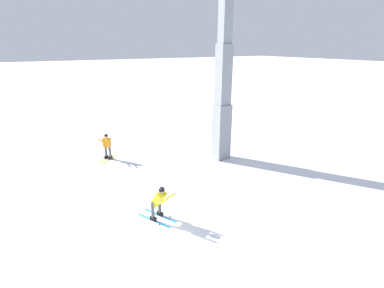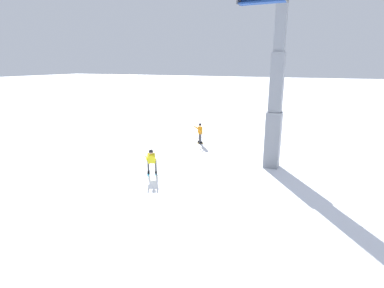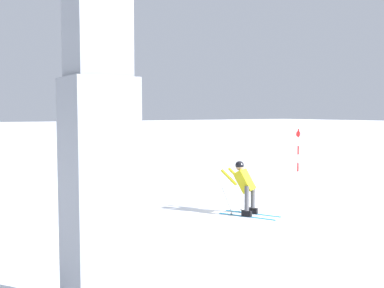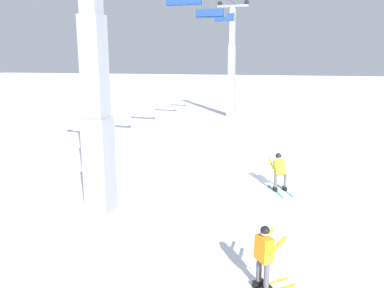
{
  "view_description": "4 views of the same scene",
  "coord_description": "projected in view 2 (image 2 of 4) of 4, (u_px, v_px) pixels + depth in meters",
  "views": [
    {
      "loc": [
        8.33,
        -2.57,
        6.67
      ],
      "look_at": [
        -1.55,
        3.2,
        2.6
      ],
      "focal_mm": 26.12,
      "sensor_mm": 36.0,
      "label": 1
    },
    {
      "loc": [
        13.17,
        9.74,
        6.1
      ],
      "look_at": [
        -1.38,
        3.31,
        1.84
      ],
      "focal_mm": 28.18,
      "sensor_mm": 36.0,
      "label": 2
    },
    {
      "loc": [
        -10.38,
        9.34,
        2.91
      ],
      "look_at": [
        -0.4,
        2.78,
        2.06
      ],
      "focal_mm": 42.18,
      "sensor_mm": 36.0,
      "label": 3
    },
    {
      "loc": [
        -16.35,
        0.34,
        5.26
      ],
      "look_at": [
        -0.07,
        5.08,
        1.59
      ],
      "focal_mm": 36.04,
      "sensor_mm": 36.0,
      "label": 4
    }
  ],
  "objects": [
    {
      "name": "skier_carving_main",
      "position": [
        151.0,
        160.0,
        16.88
      ],
      "size": [
        1.78,
        1.27,
        1.67
      ],
      "color": "#198CCC",
      "rests_on": "ground_plane"
    },
    {
      "name": "skier_distant_uphill",
      "position": [
        200.0,
        132.0,
        23.55
      ],
      "size": [
        1.42,
        1.54,
        1.64
      ],
      "color": "yellow",
      "rests_on": "ground_plane"
    },
    {
      "name": "ground_plane",
      "position": [
        129.0,
        175.0,
        17.02
      ],
      "size": [
        260.0,
        260.0,
        0.0
      ],
      "primitive_type": "plane",
      "color": "white"
    },
    {
      "name": "lift_tower_near",
      "position": [
        276.0,
        94.0,
        17.28
      ],
      "size": [
        0.85,
        2.82,
        10.65
      ],
      "color": "gray",
      "rests_on": "ground_plane"
    }
  ]
}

